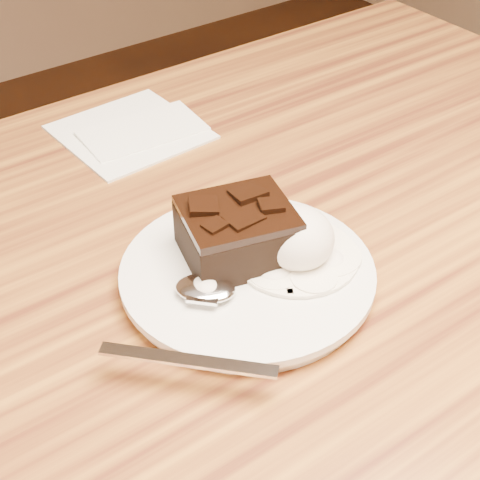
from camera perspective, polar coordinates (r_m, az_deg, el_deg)
plate at (r=0.62m, az=0.55°, el=-2.75°), size 0.21×0.21×0.02m
brownie at (r=0.62m, az=-0.19°, el=0.31°), size 0.10×0.09×0.04m
ice_cream_scoop at (r=0.61m, az=4.23°, el=0.20°), size 0.06×0.06×0.05m
melt_puddle at (r=0.63m, az=4.15°, el=-1.21°), size 0.10×0.10×0.00m
spoon at (r=0.59m, az=-2.59°, el=-3.75°), size 0.15×0.16×0.01m
napkin at (r=0.83m, az=-8.19°, el=8.04°), size 0.14×0.14×0.01m
crumb_a at (r=0.59m, az=3.74°, el=-3.95°), size 0.01×0.01×0.00m
crumb_b at (r=0.61m, az=-0.41°, el=-2.65°), size 0.01×0.01×0.00m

